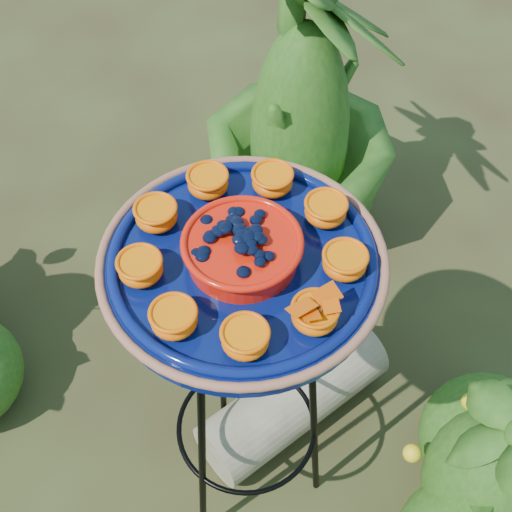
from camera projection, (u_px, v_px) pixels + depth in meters
name	position (u px, v px, depth m)	size (l,w,h in m)	color
ground_plane	(240.00, 483.00, 1.86)	(20.00, 20.00, 0.00)	#2F2114
tripod_stand	(245.00, 377.00, 1.45)	(0.36, 0.37, 0.89)	black
feeder_dish	(243.00, 260.00, 1.14)	(0.50, 0.50, 0.11)	#061251
driftwood_log	(294.00, 399.00, 1.91)	(0.18, 0.18, 0.54)	tan
shrub_back_right	(301.00, 111.00, 2.00)	(0.57, 0.57, 1.01)	#1E4913
shrub_front_right	(496.00, 465.00, 1.56)	(0.33, 0.22, 0.63)	#1E4913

